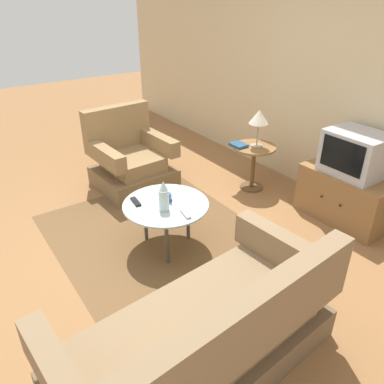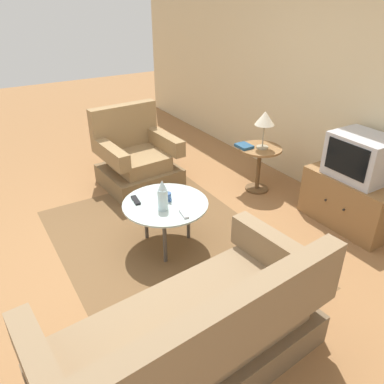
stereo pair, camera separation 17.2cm
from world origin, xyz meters
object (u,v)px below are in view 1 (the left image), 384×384
table_lamp (259,118)px  tv_remote_dark (136,202)px  coffee_table (166,207)px  book (239,145)px  armchair (130,161)px  tv_remote_silver (186,214)px  tv_stand (346,196)px  vase (164,196)px  television (356,153)px  couch (203,340)px  side_table (254,158)px  mug (168,198)px

table_lamp → tv_remote_dark: table_lamp is taller
coffee_table → book: (-0.54, 1.35, 0.14)m
armchair → book: 1.35m
tv_remote_silver → tv_stand: bearing=88.5°
vase → tv_remote_dark: vase is taller
coffee_table → television: bearing=70.5°
couch → book: bearing=39.7°
tv_remote_silver → table_lamp: bearing=125.4°
television → table_lamp: (-1.07, -0.32, 0.14)m
vase → tv_remote_silver: size_ratio=1.88×
armchair → vase: (1.48, -0.39, 0.30)m
side_table → mug: 1.53m
armchair → television: (2.04, 1.51, 0.44)m
table_lamp → mug: (0.39, -1.48, -0.39)m
tv_remote_silver → book: 1.55m
vase → tv_remote_dark: 0.33m
tv_remote_dark → tv_remote_silver: same height
vase → tv_stand: bearing=73.5°
tv_stand → television: size_ratio=1.65×
tv_remote_silver → vase: bearing=-138.4°
couch → side_table: bearing=35.7°
coffee_table → television: television is taller
coffee_table → table_lamp: 1.64m
tv_stand → television: bearing=90.0°
armchair → tv_remote_dark: armchair is taller
coffee_table → tv_remote_dark: bearing=-128.3°
coffee_table → table_lamp: table_lamp is taller
armchair → tv_stand: (2.04, 1.51, -0.05)m
vase → tv_remote_dark: (-0.26, -0.15, -0.13)m
tv_stand → armchair: bearing=-143.6°
couch → vase: couch is taller
tv_remote_dark → table_lamp: bearing=104.9°
coffee_table → vase: (0.09, -0.07, 0.18)m
couch → armchair: bearing=67.6°
mug → television: bearing=69.4°
side_table → tv_stand: 1.14m
armchair → tv_remote_dark: bearing=62.6°
mug → vase: bearing=-43.4°
table_lamp → tv_remote_dark: size_ratio=2.57×
vase → side_table: bearing=108.5°
armchair → book: (0.85, 1.02, 0.26)m
couch → table_lamp: 2.74m
television → book: (-1.20, -0.49, -0.19)m
armchair → television: size_ratio=1.67×
side_table → television: 1.19m
vase → television: bearing=73.6°
armchair → side_table: armchair is taller
tv_stand → table_lamp: (-1.07, -0.31, 0.63)m
mug → armchair: bearing=168.1°
couch → tv_remote_dark: 1.52m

